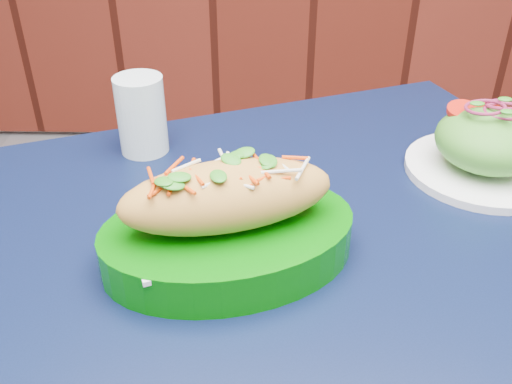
{
  "coord_description": "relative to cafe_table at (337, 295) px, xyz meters",
  "views": [
    {
      "loc": [
        0.22,
        0.7,
        1.17
      ],
      "look_at": [
        0.21,
        1.26,
        0.81
      ],
      "focal_mm": 40.0,
      "sensor_mm": 36.0,
      "label": 1
    }
  ],
  "objects": [
    {
      "name": "salad_plate",
      "position": [
        0.22,
        0.17,
        0.13
      ],
      "size": [
        0.22,
        0.22,
        0.11
      ],
      "rotation": [
        0.0,
        0.0,
        -0.02
      ],
      "color": "white",
      "rests_on": "cafe_table"
    },
    {
      "name": "cafe_table",
      "position": [
        0.0,
        0.0,
        0.0
      ],
      "size": [
        1.04,
        1.04,
        0.75
      ],
      "rotation": [
        0.0,
        0.0,
        0.38
      ],
      "color": "black",
      "rests_on": "ground"
    },
    {
      "name": "water_glass",
      "position": [
        -0.28,
        0.22,
        0.15
      ],
      "size": [
        0.07,
        0.07,
        0.12
      ],
      "primitive_type": "cylinder",
      "color": "silver",
      "rests_on": "cafe_table"
    },
    {
      "name": "banh_mi_basket",
      "position": [
        -0.14,
        -0.04,
        0.14
      ],
      "size": [
        0.33,
        0.26,
        0.13
      ],
      "rotation": [
        0.0,
        0.0,
        0.29
      ],
      "color": "#036104",
      "rests_on": "cafe_table"
    }
  ]
}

